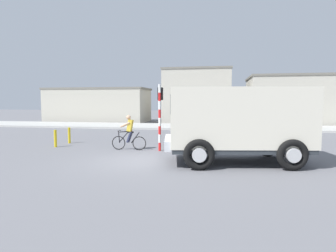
{
  "coord_description": "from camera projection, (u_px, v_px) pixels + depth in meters",
  "views": [
    {
      "loc": [
        3.01,
        -11.02,
        2.41
      ],
      "look_at": [
        0.58,
        2.5,
        1.2
      ],
      "focal_mm": 30.53,
      "sensor_mm": 36.0,
      "label": 1
    }
  ],
  "objects": [
    {
      "name": "building_mid_block",
      "position": [
        198.0,
        96.0,
        33.4
      ],
      "size": [
        7.5,
        7.36,
        5.98
      ],
      "color": "#B2AD9E",
      "rests_on": "ground"
    },
    {
      "name": "traffic_light_pole",
      "position": [
        160.0,
        108.0,
        13.72
      ],
      "size": [
        0.24,
        0.43,
        3.2
      ],
      "color": "red",
      "rests_on": "ground"
    },
    {
      "name": "ground_plane",
      "position": [
        143.0,
        161.0,
        11.55
      ],
      "size": [
        120.0,
        120.0,
        0.0
      ],
      "primitive_type": "plane",
      "color": "slate"
    },
    {
      "name": "pedestrian_near_kerb",
      "position": [
        212.0,
        123.0,
        20.39
      ],
      "size": [
        0.34,
        0.22,
        1.62
      ],
      "color": "#2D334C",
      "rests_on": "ground"
    },
    {
      "name": "bollard_near",
      "position": [
        55.0,
        139.0,
        14.9
      ],
      "size": [
        0.14,
        0.14,
        0.9
      ],
      "primitive_type": "cylinder",
      "color": "gold",
      "rests_on": "ground"
    },
    {
      "name": "car_red_near",
      "position": [
        246.0,
        124.0,
        19.44
      ],
      "size": [
        4.32,
        2.76,
        1.6
      ],
      "color": "#1E2328",
      "rests_on": "ground"
    },
    {
      "name": "building_corner_left",
      "position": [
        99.0,
        105.0,
        33.36
      ],
      "size": [
        11.66,
        5.17,
        3.88
      ],
      "color": "#B2AD9E",
      "rests_on": "ground"
    },
    {
      "name": "cyclist",
      "position": [
        129.0,
        132.0,
        14.01
      ],
      "size": [
        1.73,
        0.5,
        1.72
      ],
      "color": "black",
      "rests_on": "ground"
    },
    {
      "name": "sidewalk_far",
      "position": [
        185.0,
        127.0,
        25.89
      ],
      "size": [
        80.0,
        5.0,
        0.16
      ],
      "primitive_type": "cube",
      "color": "#ADADA8",
      "rests_on": "ground"
    },
    {
      "name": "building_corner_right",
      "position": [
        301.0,
        100.0,
        30.23
      ],
      "size": [
        10.87,
        7.86,
        4.99
      ],
      "color": "#B2AD9E",
      "rests_on": "ground"
    },
    {
      "name": "bollard_far",
      "position": [
        69.0,
        135.0,
        16.27
      ],
      "size": [
        0.14,
        0.14,
        0.9
      ],
      "primitive_type": "cylinder",
      "color": "gold",
      "rests_on": "ground"
    },
    {
      "name": "truck_foreground",
      "position": [
        237.0,
        120.0,
        11.04
      ],
      "size": [
        5.74,
        3.46,
        2.9
      ],
      "color": "silver",
      "rests_on": "ground"
    }
  ]
}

